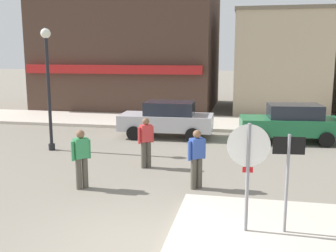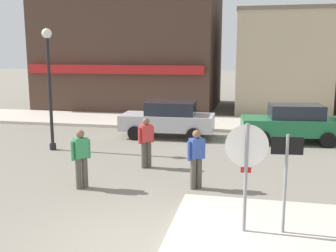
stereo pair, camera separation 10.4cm
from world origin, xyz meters
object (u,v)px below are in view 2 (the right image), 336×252
at_px(pedestrian_crossing_near, 196,157).
at_px(pedestrian_crossing_far, 146,141).
at_px(parked_car_second, 292,123).
at_px(one_way_sign, 286,174).
at_px(lamp_post, 49,71).
at_px(parked_car_nearest, 168,119).
at_px(stop_sign, 246,164).
at_px(pedestrian_kerb_side, 81,157).

bearing_deg(pedestrian_crossing_near, pedestrian_crossing_far, 137.68).
bearing_deg(parked_car_second, pedestrian_crossing_far, -135.73).
xyz_separation_m(one_way_sign, pedestrian_crossing_near, (-2.06, 2.58, -0.46)).
bearing_deg(lamp_post, parked_car_nearest, 39.49).
height_order(stop_sign, parked_car_second, stop_sign).
xyz_separation_m(stop_sign, pedestrian_kerb_side, (-4.33, 2.07, -0.65)).
height_order(parked_car_nearest, pedestrian_crossing_near, pedestrian_crossing_near).
height_order(lamp_post, pedestrian_crossing_near, lamp_post).
distance_m(pedestrian_crossing_near, pedestrian_crossing_far, 2.47).
bearing_deg(pedestrian_crossing_near, parked_car_second, 64.41).
bearing_deg(parked_car_nearest, pedestrian_kerb_side, -97.59).
bearing_deg(pedestrian_crossing_far, pedestrian_crossing_near, -42.32).
bearing_deg(pedestrian_crossing_far, parked_car_second, 44.27).
bearing_deg(parked_car_second, stop_sign, -101.00).
distance_m(stop_sign, pedestrian_crossing_near, 3.05).
relative_size(stop_sign, pedestrian_crossing_near, 1.43).
relative_size(one_way_sign, lamp_post, 0.46).
relative_size(stop_sign, parked_car_nearest, 0.57).
xyz_separation_m(stop_sign, parked_car_nearest, (-3.40, 9.05, -0.71)).
xyz_separation_m(pedestrian_crossing_near, pedestrian_kerb_side, (-3.02, -0.60, 0.00)).
bearing_deg(lamp_post, stop_sign, -39.25).
distance_m(stop_sign, lamp_post, 9.44).
bearing_deg(stop_sign, pedestrian_kerb_side, 154.43).
height_order(stop_sign, pedestrian_kerb_side, stop_sign).
xyz_separation_m(parked_car_nearest, pedestrian_crossing_near, (2.09, -6.37, 0.06)).
distance_m(stop_sign, pedestrian_crossing_far, 5.39).
bearing_deg(pedestrian_crossing_near, stop_sign, -63.82).
relative_size(one_way_sign, pedestrian_crossing_near, 1.30).
xyz_separation_m(parked_car_nearest, pedestrian_crossing_far, (0.27, -4.71, 0.06)).
distance_m(lamp_post, pedestrian_crossing_far, 4.85).
bearing_deg(pedestrian_crossing_near, parked_car_nearest, 108.15).
height_order(one_way_sign, pedestrian_crossing_near, one_way_sign).
bearing_deg(pedestrian_crossing_near, pedestrian_kerb_side, -168.73).
distance_m(parked_car_second, pedestrian_crossing_near, 7.15).
relative_size(parked_car_nearest, parked_car_second, 0.98).
height_order(lamp_post, pedestrian_crossing_far, lamp_post).
bearing_deg(stop_sign, one_way_sign, 7.14).
height_order(parked_car_second, pedestrian_crossing_near, pedestrian_crossing_near).
bearing_deg(one_way_sign, pedestrian_kerb_side, 158.70).
bearing_deg(pedestrian_kerb_side, parked_car_nearest, 82.41).
xyz_separation_m(parked_car_second, pedestrian_kerb_side, (-6.10, -7.05, 0.06)).
bearing_deg(one_way_sign, parked_car_nearest, 114.86).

